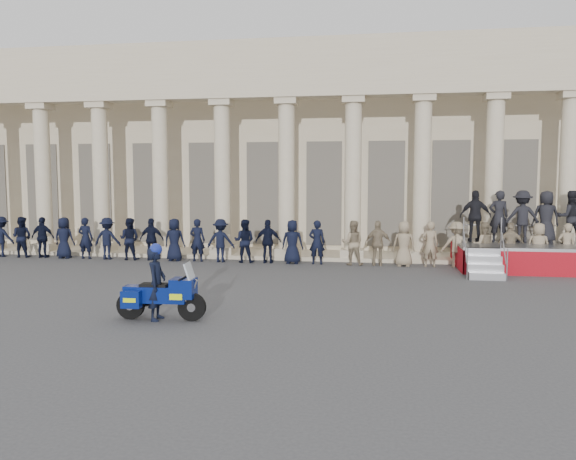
% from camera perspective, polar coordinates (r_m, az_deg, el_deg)
% --- Properties ---
extents(ground, '(90.00, 90.00, 0.00)m').
position_cam_1_polar(ground, '(15.00, -10.01, -7.11)').
color(ground, '#3F3F42').
rests_on(ground, ground).
extents(building, '(40.00, 12.50, 9.00)m').
position_cam_1_polar(building, '(29.02, -0.59, 7.89)').
color(building, '#C2B191').
rests_on(building, ground).
extents(officer_rank, '(24.37, 0.63, 1.65)m').
position_cam_1_polar(officer_rank, '(21.23, -2.81, -1.15)').
color(officer_rank, black).
rests_on(officer_rank, ground).
extents(reviewing_stand, '(4.52, 4.27, 2.77)m').
position_cam_1_polar(reviewing_stand, '(21.49, 22.87, 0.38)').
color(reviewing_stand, gray).
rests_on(reviewing_stand, ground).
extents(motorcycle, '(2.07, 0.85, 1.33)m').
position_cam_1_polar(motorcycle, '(13.04, -12.71, -6.46)').
color(motorcycle, black).
rests_on(motorcycle, ground).
extents(rider, '(0.42, 0.62, 1.75)m').
position_cam_1_polar(rider, '(13.02, -13.21, -5.16)').
color(rider, black).
rests_on(rider, ground).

